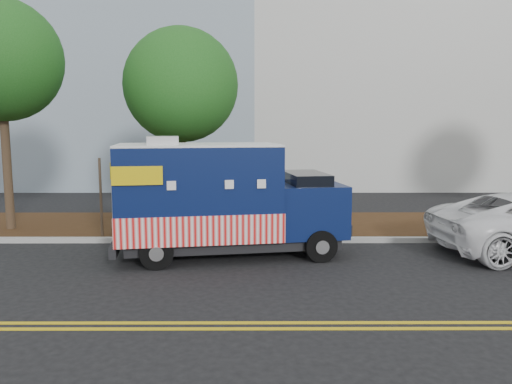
{
  "coord_description": "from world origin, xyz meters",
  "views": [
    {
      "loc": [
        2.0,
        -12.5,
        3.32
      ],
      "look_at": [
        2.04,
        0.6,
        1.56
      ],
      "focal_mm": 35.0,
      "sensor_mm": 36.0,
      "label": 1
    }
  ],
  "objects": [
    {
      "name": "food_truck",
      "position": [
        1.1,
        -0.06,
        1.38
      ],
      "size": [
        6.06,
        3.02,
        3.06
      ],
      "rotation": [
        0.0,
        0.0,
        0.16
      ],
      "color": "black",
      "rests_on": "ground"
    },
    {
      "name": "tree_b",
      "position": [
        -0.35,
        3.72,
        4.58
      ],
      "size": [
        3.65,
        3.65,
        6.42
      ],
      "color": "#38281C",
      "rests_on": "ground"
    },
    {
      "name": "mulch_strip",
      "position": [
        0.0,
        3.5,
        0.07
      ],
      "size": [
        120.0,
        4.0,
        0.15
      ],
      "primitive_type": "cube",
      "color": "black",
      "rests_on": "ground"
    },
    {
      "name": "tree_a",
      "position": [
        -5.54,
        2.66,
        5.22
      ],
      "size": [
        3.64,
        3.64,
        7.06
      ],
      "color": "#38281C",
      "rests_on": "ground"
    },
    {
      "name": "centerline_far",
      "position": [
        0.0,
        -4.7,
        0.01
      ],
      "size": [
        120.0,
        0.1,
        0.01
      ],
      "primitive_type": "cube",
      "color": "gold",
      "rests_on": "ground"
    },
    {
      "name": "ground",
      "position": [
        0.0,
        0.0,
        0.0
      ],
      "size": [
        120.0,
        120.0,
        0.0
      ],
      "primitive_type": "plane",
      "color": "black",
      "rests_on": "ground"
    },
    {
      "name": "curb",
      "position": [
        0.0,
        1.4,
        0.07
      ],
      "size": [
        120.0,
        0.18,
        0.15
      ],
      "primitive_type": "cube",
      "color": "#9E9E99",
      "rests_on": "ground"
    },
    {
      "name": "sign_post",
      "position": [
        -2.4,
        1.61,
        1.2
      ],
      "size": [
        0.06,
        0.06,
        2.4
      ],
      "primitive_type": "cube",
      "color": "#473828",
      "rests_on": "ground"
    },
    {
      "name": "centerline_near",
      "position": [
        0.0,
        -4.45,
        0.01
      ],
      "size": [
        120.0,
        0.1,
        0.01
      ],
      "primitive_type": "cube",
      "color": "gold",
      "rests_on": "ground"
    }
  ]
}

